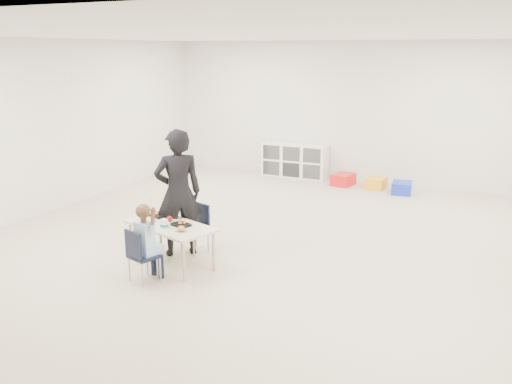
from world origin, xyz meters
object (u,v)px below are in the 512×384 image
at_px(child, 143,240).
at_px(cubby_shelf, 294,160).
at_px(table, 171,245).
at_px(adult, 178,193).
at_px(chair_near, 144,255).

height_order(child, cubby_shelf, child).
height_order(table, adult, adult).
bearing_deg(cubby_shelf, table, -86.07).
relative_size(child, cubby_shelf, 0.72).
bearing_deg(table, adult, 125.49).
height_order(table, chair_near, chair_near).
distance_m(child, adult, 0.98).
xyz_separation_m(chair_near, cubby_shelf, (-0.34, 5.78, 0.03)).
bearing_deg(table, cubby_shelf, 112.09).
bearing_deg(cubby_shelf, adult, -87.18).
bearing_deg(child, cubby_shelf, 111.56).
bearing_deg(cubby_shelf, child, -86.60).
distance_m(table, chair_near, 0.54).
relative_size(chair_near, child, 0.63).
distance_m(table, cubby_shelf, 5.26).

